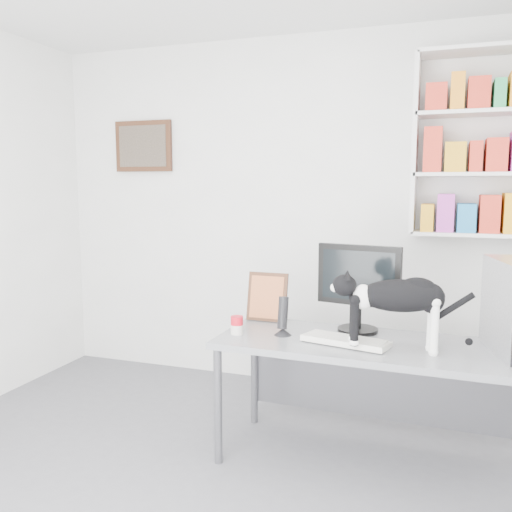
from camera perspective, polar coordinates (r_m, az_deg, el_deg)
name	(u,v)px	position (r m, az deg, el deg)	size (l,w,h in m)	color
room	(173,238)	(2.37, -8.76, 1.85)	(4.01, 4.01, 2.70)	#5C5C62
bookshelf	(494,143)	(3.96, 23.77, 10.80)	(1.03, 0.28, 1.24)	silver
wall_art	(143,146)	(4.73, -11.76, 11.24)	(0.52, 0.04, 0.42)	#492B17
desk	(371,404)	(3.21, 11.97, -15.03)	(1.72, 0.67, 0.72)	slate
monitor	(359,288)	(3.24, 10.76, -3.31)	(0.50, 0.24, 0.53)	black
keyboard	(346,341)	(3.04, 9.42, -8.79)	(0.47, 0.18, 0.04)	silver
speaker	(283,315)	(3.14, 2.85, -6.25)	(0.10, 0.10, 0.24)	black
leaning_print	(267,296)	(3.46, 1.19, -4.23)	(0.26, 0.10, 0.32)	#492B17
soup_can	(237,325)	(3.18, -2.02, -7.28)	(0.07, 0.07, 0.11)	red
cat	(397,314)	(2.91, 14.59, -5.94)	(0.65, 0.17, 0.40)	black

